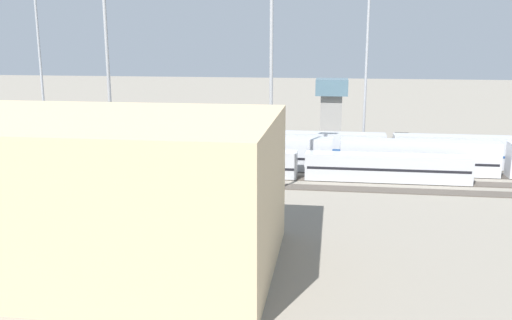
% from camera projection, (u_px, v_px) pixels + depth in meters
% --- Properties ---
extents(ground_plane, '(400.00, 400.00, 0.00)m').
position_uv_depth(ground_plane, '(258.00, 169.00, 85.78)').
color(ground_plane, gray).
extents(track_bed_0, '(140.00, 2.80, 0.12)m').
position_uv_depth(track_bed_0, '(266.00, 155.00, 95.44)').
color(track_bed_0, '#3D3833').
rests_on(track_bed_0, ground_plane).
extents(track_bed_1, '(140.00, 2.80, 0.12)m').
position_uv_depth(track_bed_1, '(262.00, 162.00, 90.60)').
color(track_bed_1, '#3D3833').
rests_on(track_bed_1, ground_plane).
extents(track_bed_2, '(140.00, 2.80, 0.12)m').
position_uv_depth(track_bed_2, '(258.00, 169.00, 85.77)').
color(track_bed_2, '#3D3833').
rests_on(track_bed_2, ground_plane).
extents(track_bed_3, '(140.00, 2.80, 0.12)m').
position_uv_depth(track_bed_3, '(253.00, 176.00, 80.94)').
color(track_bed_3, '#4C443D').
rests_on(track_bed_3, ground_plane).
extents(track_bed_4, '(140.00, 2.80, 0.12)m').
position_uv_depth(track_bed_4, '(248.00, 185.00, 76.10)').
color(track_bed_4, '#4C443D').
rests_on(track_bed_4, ground_plane).
extents(train_on_track_1, '(95.60, 3.06, 5.00)m').
position_uv_depth(train_on_track_1, '(239.00, 146.00, 90.58)').
color(train_on_track_1, silver).
rests_on(train_on_track_1, ground_plane).
extents(train_on_track_3, '(47.20, 3.06, 3.80)m').
position_uv_depth(train_on_track_3, '(301.00, 165.00, 79.55)').
color(train_on_track_3, '#B7BABF').
rests_on(train_on_track_3, ground_plane).
extents(train_on_track_2, '(119.80, 3.06, 5.00)m').
position_uv_depth(train_on_track_2, '(257.00, 153.00, 85.23)').
color(train_on_track_2, silver).
rests_on(train_on_track_2, ground_plane).
extents(light_mast_0, '(2.80, 0.70, 32.65)m').
position_uv_depth(light_mast_0, '(368.00, 36.00, 91.91)').
color(light_mast_0, '#9EA0A5').
rests_on(light_mast_0, ground_plane).
extents(light_mast_1, '(2.80, 0.70, 30.06)m').
position_uv_depth(light_mast_1, '(271.00, 47.00, 67.99)').
color(light_mast_1, '#9EA0A5').
rests_on(light_mast_1, ground_plane).
extents(light_mast_2, '(2.80, 0.70, 31.24)m').
position_uv_depth(light_mast_2, '(38.00, 40.00, 99.45)').
color(light_mast_2, '#9EA0A5').
rests_on(light_mast_2, ground_plane).
extents(light_mast_3, '(2.80, 0.70, 30.70)m').
position_uv_depth(light_mast_3, '(107.00, 44.00, 70.83)').
color(light_mast_3, '#9EA0A5').
rests_on(light_mast_3, ground_plane).
extents(maintenance_shed, '(40.17, 20.68, 13.43)m').
position_uv_depth(maintenance_shed, '(50.00, 190.00, 49.05)').
color(maintenance_shed, tan).
rests_on(maintenance_shed, ground_plane).
extents(control_tower, '(6.00, 6.00, 12.37)m').
position_uv_depth(control_tower, '(331.00, 106.00, 105.19)').
color(control_tower, gray).
rests_on(control_tower, ground_plane).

